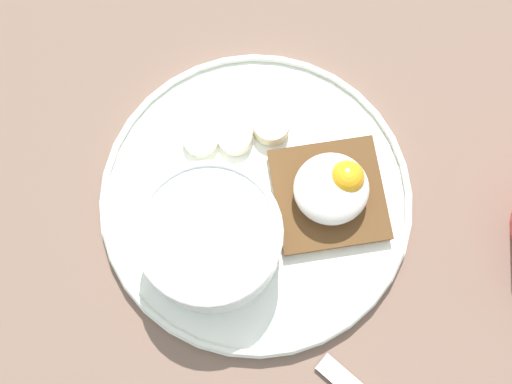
{
  "coord_description": "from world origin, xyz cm",
  "views": [
    {
      "loc": [
        -3.49,
        -15.31,
        62.48
      ],
      "look_at": [
        0.0,
        0.0,
        5.0
      ],
      "focal_mm": 50.0,
      "sensor_mm": 36.0,
      "label": 1
    }
  ],
  "objects_px": {
    "oatmeal_bowl": "(211,239)",
    "poached_egg": "(334,187)",
    "banana_slice_front": "(235,138)",
    "banana_slice_back": "(201,139)",
    "toast_slice": "(329,195)",
    "banana_slice_left": "(271,126)"
  },
  "relations": [
    {
      "from": "toast_slice",
      "to": "banana_slice_front",
      "type": "xyz_separation_m",
      "value": [
        -0.07,
        0.07,
        -0.0
      ]
    },
    {
      "from": "oatmeal_bowl",
      "to": "banana_slice_left",
      "type": "height_order",
      "value": "oatmeal_bowl"
    },
    {
      "from": "toast_slice",
      "to": "banana_slice_front",
      "type": "relative_size",
      "value": 2.73
    },
    {
      "from": "toast_slice",
      "to": "poached_egg",
      "type": "relative_size",
      "value": 1.57
    },
    {
      "from": "toast_slice",
      "to": "banana_slice_left",
      "type": "height_order",
      "value": "banana_slice_left"
    },
    {
      "from": "banana_slice_front",
      "to": "banana_slice_back",
      "type": "relative_size",
      "value": 0.99
    },
    {
      "from": "oatmeal_bowl",
      "to": "poached_egg",
      "type": "relative_size",
      "value": 1.85
    },
    {
      "from": "toast_slice",
      "to": "banana_slice_front",
      "type": "height_order",
      "value": "banana_slice_front"
    },
    {
      "from": "toast_slice",
      "to": "banana_slice_left",
      "type": "bearing_deg",
      "value": 115.39
    },
    {
      "from": "poached_egg",
      "to": "banana_slice_front",
      "type": "height_order",
      "value": "poached_egg"
    },
    {
      "from": "banana_slice_back",
      "to": "banana_slice_left",
      "type": "bearing_deg",
      "value": -2.63
    },
    {
      "from": "banana_slice_front",
      "to": "banana_slice_left",
      "type": "relative_size",
      "value": 0.96
    },
    {
      "from": "banana_slice_front",
      "to": "banana_slice_back",
      "type": "bearing_deg",
      "value": 168.81
    },
    {
      "from": "poached_egg",
      "to": "banana_slice_back",
      "type": "relative_size",
      "value": 1.72
    },
    {
      "from": "banana_slice_back",
      "to": "banana_slice_front",
      "type": "bearing_deg",
      "value": -11.19
    },
    {
      "from": "poached_egg",
      "to": "banana_slice_left",
      "type": "height_order",
      "value": "poached_egg"
    },
    {
      "from": "oatmeal_bowl",
      "to": "banana_slice_front",
      "type": "distance_m",
      "value": 0.1
    },
    {
      "from": "oatmeal_bowl",
      "to": "banana_slice_left",
      "type": "bearing_deg",
      "value": 51.74
    },
    {
      "from": "banana_slice_back",
      "to": "toast_slice",
      "type": "bearing_deg",
      "value": -37.64
    },
    {
      "from": "oatmeal_bowl",
      "to": "banana_slice_back",
      "type": "height_order",
      "value": "oatmeal_bowl"
    },
    {
      "from": "banana_slice_left",
      "to": "toast_slice",
      "type": "bearing_deg",
      "value": -64.61
    },
    {
      "from": "oatmeal_bowl",
      "to": "banana_slice_front",
      "type": "xyz_separation_m",
      "value": [
        0.04,
        0.09,
        -0.02
      ]
    }
  ]
}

